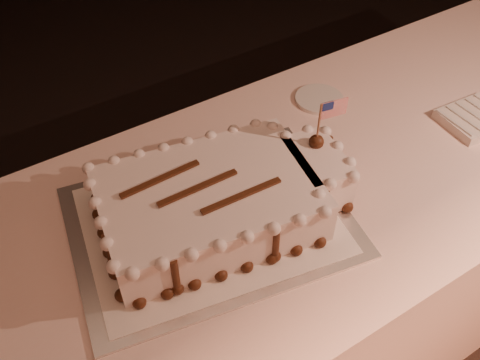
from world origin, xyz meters
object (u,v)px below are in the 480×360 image
napkin_stack (477,117)px  side_plate (319,99)px  cake_board (210,222)px  sheet_cake (223,199)px  banquet_table (271,280)px

napkin_stack → side_plate: bearing=135.3°
cake_board → sheet_cake: (0.03, -0.01, 0.06)m
sheet_cake → side_plate: bearing=26.8°
banquet_table → napkin_stack: bearing=-7.0°
banquet_table → cake_board: bearing=179.6°
sheet_cake → napkin_stack: (0.76, -0.07, -0.05)m
banquet_table → side_plate: 0.54m
side_plate → banquet_table: bearing=-143.3°
banquet_table → cake_board: 0.42m
sheet_cake → napkin_stack: 0.77m
banquet_table → side_plate: (0.30, 0.23, 0.38)m
sheet_cake → side_plate: 0.52m
banquet_table → side_plate: side_plate is taller
cake_board → banquet_table: bearing=10.0°
napkin_stack → side_plate: napkin_stack is taller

